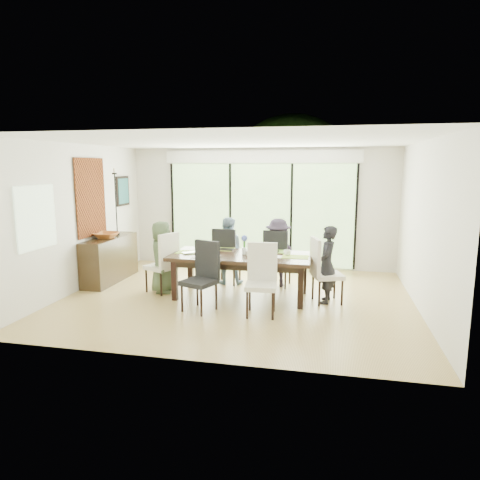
% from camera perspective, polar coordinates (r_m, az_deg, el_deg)
% --- Properties ---
extents(floor, '(6.00, 5.00, 0.01)m').
position_cam_1_polar(floor, '(7.59, -0.40, -7.82)').
color(floor, olive).
rests_on(floor, ground).
extents(ceiling, '(6.00, 5.00, 0.01)m').
position_cam_1_polar(ceiling, '(7.24, -0.42, 13.07)').
color(ceiling, white).
rests_on(ceiling, wall_back).
extents(wall_back, '(6.00, 0.02, 2.70)m').
position_cam_1_polar(wall_back, '(9.74, 2.78, 4.25)').
color(wall_back, silver).
rests_on(wall_back, floor).
extents(wall_front, '(6.00, 0.02, 2.70)m').
position_cam_1_polar(wall_front, '(4.90, -6.74, -1.36)').
color(wall_front, silver).
rests_on(wall_front, floor).
extents(wall_left, '(0.02, 5.00, 2.70)m').
position_cam_1_polar(wall_left, '(8.46, -20.76, 2.78)').
color(wall_left, silver).
rests_on(wall_left, floor).
extents(wall_right, '(0.02, 5.00, 2.70)m').
position_cam_1_polar(wall_right, '(7.27, 23.44, 1.54)').
color(wall_right, white).
rests_on(wall_right, floor).
extents(glass_doors, '(4.20, 0.02, 2.30)m').
position_cam_1_polar(glass_doors, '(9.72, 2.73, 3.35)').
color(glass_doors, '#598C3F').
rests_on(glass_doors, wall_back).
extents(blinds_header, '(4.40, 0.06, 0.28)m').
position_cam_1_polar(blinds_header, '(9.65, 2.79, 11.03)').
color(blinds_header, white).
rests_on(blinds_header, wall_back).
extents(mullion_a, '(0.05, 0.04, 2.30)m').
position_cam_1_polar(mullion_a, '(10.26, -8.95, 3.58)').
color(mullion_a, black).
rests_on(mullion_a, wall_back).
extents(mullion_b, '(0.05, 0.04, 2.30)m').
position_cam_1_polar(mullion_b, '(9.85, -1.31, 3.44)').
color(mullion_b, black).
rests_on(mullion_b, wall_back).
extents(mullion_c, '(0.05, 0.04, 2.30)m').
position_cam_1_polar(mullion_c, '(9.62, 6.85, 3.22)').
color(mullion_c, black).
rests_on(mullion_c, wall_back).
extents(mullion_d, '(0.05, 0.04, 2.30)m').
position_cam_1_polar(mullion_d, '(9.60, 15.21, 2.93)').
color(mullion_d, black).
rests_on(mullion_d, wall_back).
extents(side_window, '(0.02, 0.90, 1.00)m').
position_cam_1_polar(side_window, '(7.45, -25.53, 2.74)').
color(side_window, '#8CAD7F').
rests_on(side_window, wall_left).
extents(deck, '(6.00, 1.80, 0.10)m').
position_cam_1_polar(deck, '(10.83, 3.48, -2.69)').
color(deck, '#543524').
rests_on(deck, ground).
extents(rail_top, '(6.00, 0.08, 0.06)m').
position_cam_1_polar(rail_top, '(11.50, 4.11, 1.08)').
color(rail_top, '#523823').
rests_on(rail_top, deck).
extents(foliage_left, '(3.20, 3.20, 3.20)m').
position_cam_1_polar(foliage_left, '(12.74, -3.30, 5.97)').
color(foliage_left, '#14380F').
rests_on(foliage_left, ground).
extents(foliage_mid, '(4.00, 4.00, 4.00)m').
position_cam_1_polar(foliage_mid, '(12.92, 6.94, 7.56)').
color(foliage_mid, '#14380F').
rests_on(foliage_mid, ground).
extents(foliage_right, '(2.80, 2.80, 2.80)m').
position_cam_1_polar(foliage_right, '(12.12, 15.07, 4.60)').
color(foliage_right, '#14380F').
rests_on(foliage_right, ground).
extents(foliage_far, '(3.60, 3.60, 3.60)m').
position_cam_1_polar(foliage_far, '(13.75, 3.01, 7.00)').
color(foliage_far, '#14380F').
rests_on(foliage_far, ground).
extents(table_top, '(2.45, 1.12, 0.06)m').
position_cam_1_polar(table_top, '(7.50, 0.13, -2.19)').
color(table_top, black).
rests_on(table_top, floor).
extents(table_apron, '(2.25, 0.92, 0.10)m').
position_cam_1_polar(table_apron, '(7.51, 0.13, -2.87)').
color(table_apron, black).
rests_on(table_apron, floor).
extents(table_leg_fl, '(0.09, 0.09, 0.70)m').
position_cam_1_polar(table_leg_fl, '(7.48, -8.72, -5.34)').
color(table_leg_fl, black).
rests_on(table_leg_fl, floor).
extents(table_leg_fr, '(0.09, 0.09, 0.70)m').
position_cam_1_polar(table_leg_fr, '(7.03, 8.09, -6.32)').
color(table_leg_fr, black).
rests_on(table_leg_fr, floor).
extents(table_leg_bl, '(0.09, 0.09, 0.70)m').
position_cam_1_polar(table_leg_bl, '(8.26, -6.61, -3.84)').
color(table_leg_bl, black).
rests_on(table_leg_bl, floor).
extents(table_leg_br, '(0.09, 0.09, 0.70)m').
position_cam_1_polar(table_leg_br, '(7.86, 8.54, -4.60)').
color(table_leg_br, black).
rests_on(table_leg_br, floor).
extents(chair_left_end, '(0.62, 0.62, 1.12)m').
position_cam_1_polar(chair_left_end, '(7.97, -10.49, -2.90)').
color(chair_left_end, white).
rests_on(chair_left_end, floor).
extents(chair_right_end, '(0.59, 0.59, 1.12)m').
position_cam_1_polar(chair_right_end, '(7.38, 11.63, -3.97)').
color(chair_right_end, silver).
rests_on(chair_right_end, floor).
extents(chair_far_left, '(0.51, 0.51, 1.12)m').
position_cam_1_polar(chair_far_left, '(8.44, -1.67, -2.03)').
color(chair_far_left, black).
rests_on(chair_far_left, floor).
extents(chair_far_right, '(0.52, 0.52, 1.12)m').
position_cam_1_polar(chair_far_right, '(8.26, 5.09, -2.32)').
color(chair_far_right, black).
rests_on(chair_far_right, floor).
extents(chair_near_left, '(0.61, 0.61, 1.12)m').
position_cam_1_polar(chair_near_left, '(6.84, -5.50, -4.90)').
color(chair_near_left, black).
rests_on(chair_near_left, floor).
extents(chair_near_right, '(0.51, 0.51, 1.12)m').
position_cam_1_polar(chair_near_right, '(6.62, 2.83, -5.38)').
color(chair_near_right, silver).
rests_on(chair_near_right, floor).
extents(person_left_end, '(0.46, 0.66, 1.32)m').
position_cam_1_polar(person_left_end, '(7.94, -10.38, -2.23)').
color(person_left_end, '#435538').
rests_on(person_left_end, floor).
extents(person_right_end, '(0.43, 0.64, 1.32)m').
position_cam_1_polar(person_right_end, '(7.36, 11.50, -3.23)').
color(person_right_end, black).
rests_on(person_right_end, floor).
extents(person_far_left, '(0.66, 0.47, 1.32)m').
position_cam_1_polar(person_far_left, '(8.40, -1.70, -1.41)').
color(person_far_left, '#7B97B1').
rests_on(person_far_left, floor).
extents(person_far_right, '(0.63, 0.41, 1.32)m').
position_cam_1_polar(person_far_right, '(8.23, 5.08, -1.69)').
color(person_far_right, '#2A2233').
rests_on(person_far_right, floor).
extents(placemat_left, '(0.45, 0.33, 0.01)m').
position_cam_1_polar(placemat_left, '(7.74, -6.77, -1.62)').
color(placemat_left, '#84AB3D').
rests_on(placemat_left, table_top).
extents(placemat_right, '(0.45, 0.33, 0.01)m').
position_cam_1_polar(placemat_right, '(7.36, 7.40, -2.23)').
color(placemat_right, '#9DC144').
rests_on(placemat_right, table_top).
extents(placemat_far_l, '(0.45, 0.33, 0.01)m').
position_cam_1_polar(placemat_far_l, '(7.97, -2.44, -1.22)').
color(placemat_far_l, '#92B03E').
rests_on(placemat_far_l, table_top).
extents(placemat_far_r, '(0.45, 0.33, 0.01)m').
position_cam_1_polar(placemat_far_r, '(7.79, 4.71, -1.51)').
color(placemat_far_r, '#6FA239').
rests_on(placemat_far_r, table_top).
extents(placemat_paper, '(0.45, 0.33, 0.01)m').
position_cam_1_polar(placemat_paper, '(7.34, -4.56, -2.21)').
color(placemat_paper, white).
rests_on(placemat_paper, table_top).
extents(tablet_far_l, '(0.27, 0.18, 0.01)m').
position_cam_1_polar(tablet_far_l, '(7.90, -1.83, -1.25)').
color(tablet_far_l, black).
rests_on(tablet_far_l, table_top).
extents(tablet_far_r, '(0.24, 0.17, 0.01)m').
position_cam_1_polar(tablet_far_r, '(7.74, 4.29, -1.51)').
color(tablet_far_r, black).
rests_on(tablet_far_r, table_top).
extents(papers, '(0.31, 0.22, 0.00)m').
position_cam_1_polar(papers, '(7.33, 5.42, -2.24)').
color(papers, white).
rests_on(papers, table_top).
extents(platter_base, '(0.27, 0.27, 0.02)m').
position_cam_1_polar(platter_base, '(7.33, -4.56, -2.10)').
color(platter_base, white).
rests_on(platter_base, table_top).
extents(platter_snacks, '(0.20, 0.20, 0.01)m').
position_cam_1_polar(platter_snacks, '(7.33, -4.57, -1.96)').
color(platter_snacks, orange).
rests_on(platter_snacks, table_top).
extents(vase, '(0.08, 0.08, 0.12)m').
position_cam_1_polar(vase, '(7.51, 0.58, -1.44)').
color(vase, silver).
rests_on(vase, table_top).
extents(hyacinth_stems, '(0.04, 0.04, 0.16)m').
position_cam_1_polar(hyacinth_stems, '(7.49, 0.59, -0.52)').
color(hyacinth_stems, '#337226').
rests_on(hyacinth_stems, table_top).
extents(hyacinth_blooms, '(0.11, 0.11, 0.11)m').
position_cam_1_polar(hyacinth_blooms, '(7.47, 0.59, 0.25)').
color(hyacinth_blooms, '#5164CB').
rests_on(hyacinth_blooms, table_top).
extents(laptop, '(0.39, 0.39, 0.03)m').
position_cam_1_polar(laptop, '(7.61, -6.30, -1.73)').
color(laptop, silver).
rests_on(laptop, table_top).
extents(cup_a, '(0.18, 0.18, 0.10)m').
position_cam_1_polar(cup_a, '(7.79, -4.68, -1.16)').
color(cup_a, white).
rests_on(cup_a, table_top).
extents(cup_b, '(0.14, 0.14, 0.09)m').
position_cam_1_polar(cup_b, '(7.35, 1.12, -1.81)').
color(cup_b, white).
rests_on(cup_b, table_top).
extents(cup_c, '(0.17, 0.17, 0.10)m').
position_cam_1_polar(cup_c, '(7.46, 6.32, -1.69)').
color(cup_c, white).
rests_on(cup_c, table_top).
extents(book, '(0.22, 0.26, 0.02)m').
position_cam_1_polar(book, '(7.49, 2.08, -1.89)').
color(book, white).
rests_on(book, table_top).
extents(sideboard, '(0.44, 1.58, 0.89)m').
position_cam_1_polar(sideboard, '(9.01, -16.93, -2.46)').
color(sideboard, black).
rests_on(sideboard, floor).
extents(bowl, '(0.47, 0.47, 0.11)m').
position_cam_1_polar(bowl, '(8.83, -17.40, 0.59)').
color(bowl, '#944D20').
rests_on(bowl, sideboard).
extents(candlestick_base, '(0.10, 0.10, 0.04)m').
position_cam_1_polar(candlestick_base, '(9.23, -16.03, 0.81)').
color(candlestick_base, black).
rests_on(candlestick_base, sideboard).
extents(candlestick_shaft, '(0.02, 0.02, 1.24)m').
position_cam_1_polar(candlestick_shaft, '(9.16, -16.22, 4.66)').
color(candlestick_shaft, black).
rests_on(candlestick_shaft, sideboard).
extents(candlestick_pan, '(0.10, 0.10, 0.03)m').
position_cam_1_polar(candlestick_pan, '(9.12, -16.40, 8.49)').
color(candlestick_pan, black).
rests_on(candlestick_pan, sideboard).
extents(candle, '(0.04, 0.04, 0.10)m').
position_cam_1_polar(candle, '(9.12, -16.42, 8.86)').
color(candle, silver).
rests_on(candle, sideboard).
extents(tapestry, '(0.02, 1.00, 1.50)m').
position_cam_1_polar(tapestry, '(8.75, -19.26, 5.38)').
color(tapestry, maroon).
rests_on(tapestry, wall_left).
extents(art_frame, '(0.03, 0.55, 0.65)m').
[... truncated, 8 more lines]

